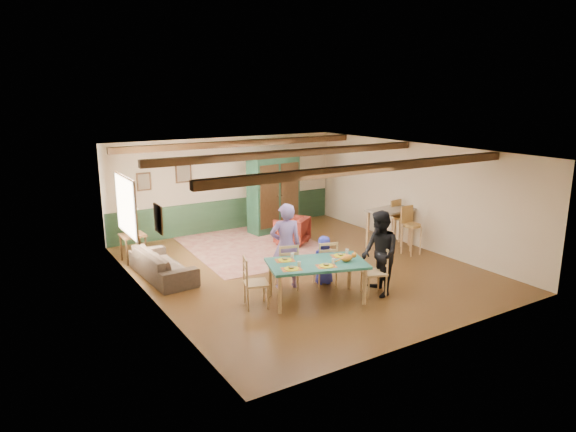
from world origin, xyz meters
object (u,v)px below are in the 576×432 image
cat (347,257)px  armchair (292,230)px  end_table (134,248)px  bar_stool_right (401,223)px  dining_chair_far_right (325,263)px  bar_stool_left (412,231)px  counter_table (390,228)px  person_woman (380,254)px  dining_chair_end_left (256,282)px  person_child (324,260)px  table_lamp (132,222)px  sofa (163,264)px  dining_chair_far_left (287,266)px  dining_chair_end_right (374,271)px  armoire (273,192)px  person_man (286,246)px  dining_table (317,282)px

cat → armchair: cat is taller
end_table → bar_stool_right: bearing=-19.8°
dining_chair_far_right → bar_stool_left: size_ratio=0.82×
armchair → counter_table: counter_table is taller
person_woman → armchair: size_ratio=2.12×
armchair → bar_stool_left: 3.10m
cat → bar_stool_right: 4.17m
dining_chair_end_left → bar_stool_right: 5.40m
person_child → table_lamp: bearing=-32.2°
person_woman → sofa: (-3.35, 3.21, -0.55)m
dining_chair_far_left → armchair: (1.80, 2.66, -0.12)m
sofa → table_lamp: bearing=6.5°
sofa → dining_chair_end_right: bearing=-137.5°
counter_table → armchair: bearing=141.9°
armoire → person_man: bearing=-123.3°
dining_chair_end_right → cat: (-0.62, 0.09, 0.38)m
bar_stool_left → dining_chair_end_right: bearing=-152.1°
dining_table → bar_stool_left: size_ratio=1.55×
dining_chair_far_right → counter_table: counter_table is taller
person_woman → dining_chair_end_right: bearing=-90.0°
cat → armoire: (1.35, 5.15, 0.28)m
person_child → dining_chair_end_right: bearing=133.2°
person_man → sofa: (-1.98, 1.90, -0.59)m
dining_chair_far_left → table_lamp: size_ratio=1.60×
dining_table → bar_stool_left: bar_stool_left is taller
dining_table → sofa: size_ratio=0.89×
counter_table → dining_chair_far_right: bearing=-156.0°
dining_chair_end_left → armoire: bearing=-15.9°
dining_chair_far_right → dining_chair_end_right: size_ratio=1.00×
person_man → counter_table: size_ratio=1.47×
bar_stool_right → dining_table: bearing=-161.8°
dining_table → dining_chair_end_left: 1.19m
person_man → armchair: (1.77, 2.58, -0.53)m
person_man → person_child: bearing=180.0°
dining_chair_far_left → armoire: size_ratio=0.43×
sofa → end_table: bearing=6.5°
person_child → counter_table: 3.25m
dining_chair_end_left → end_table: size_ratio=1.46×
table_lamp → bar_stool_right: 6.81m
dining_chair_end_left → dining_chair_end_right: bearing=-90.0°
end_table → dining_table: bearing=-60.8°
dining_chair_far_left → person_child: person_child is taller
armchair → counter_table: (2.01, -1.57, 0.14)m
table_lamp → counter_table: (6.00, -2.31, -0.47)m
person_child → armoire: armoire is taller
sofa → end_table: end_table is taller
dining_chair_end_left → counter_table: 5.02m
sofa → bar_stool_right: bearing=-101.4°
sofa → bar_stool_left: bearing=-109.1°
armchair → table_lamp: bearing=-46.6°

